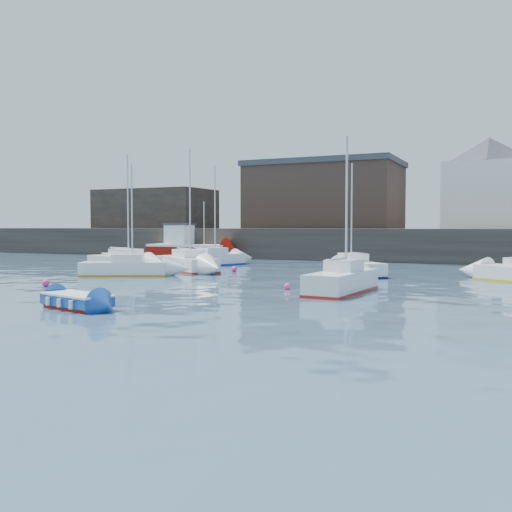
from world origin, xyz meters
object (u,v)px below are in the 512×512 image
at_px(sailboat_c, 342,281).
at_px(sailboat_e, 124,262).
at_px(fishing_boat, 188,247).
at_px(sailboat_f, 355,267).
at_px(sailboat_a, 125,268).
at_px(sailboat_b, 187,263).
at_px(blue_dinghy, 77,300).
at_px(buoy_far, 234,272).
at_px(buoy_near, 46,287).
at_px(buoy_mid, 287,290).
at_px(sailboat_h, 210,259).

distance_m(sailboat_c, sailboat_e, 20.92).
distance_m(fishing_boat, sailboat_f, 24.40).
height_order(sailboat_a, sailboat_c, sailboat_c).
height_order(sailboat_b, sailboat_e, sailboat_b).
distance_m(blue_dinghy, sailboat_a, 15.00).
height_order(blue_dinghy, sailboat_b, sailboat_b).
xyz_separation_m(sailboat_e, buoy_far, (8.75, 1.22, -0.56)).
bearing_deg(sailboat_e, buoy_near, -70.82).
relative_size(blue_dinghy, buoy_mid, 10.06).
bearing_deg(buoy_far, buoy_mid, -49.61).
bearing_deg(sailboat_a, buoy_near, -87.06).
bearing_deg(buoy_near, sailboat_f, 46.67).
relative_size(sailboat_h, buoy_far, 20.05).
relative_size(sailboat_h, buoy_near, 19.71).
xyz_separation_m(sailboat_f, buoy_mid, (-0.86, -9.80, -0.52)).
relative_size(buoy_near, buoy_far, 1.02).
height_order(sailboat_a, sailboat_b, sailboat_b).
xyz_separation_m(fishing_boat, buoy_near, (7.64, -26.71, -1.10)).
height_order(sailboat_a, buoy_near, sailboat_a).
xyz_separation_m(sailboat_f, sailboat_h, (-13.28, 4.07, 0.01)).
bearing_deg(sailboat_c, sailboat_f, 101.79).
distance_m(sailboat_b, sailboat_c, 16.40).
relative_size(sailboat_b, sailboat_e, 1.02).
bearing_deg(sailboat_f, fishing_boat, 148.39).
bearing_deg(buoy_far, sailboat_b, -168.06).
xyz_separation_m(sailboat_h, buoy_mid, (12.42, -13.87, -0.53)).
height_order(fishing_boat, sailboat_h, sailboat_h).
distance_m(sailboat_e, buoy_mid, 18.19).
bearing_deg(sailboat_a, sailboat_b, 73.94).
relative_size(blue_dinghy, sailboat_f, 0.46).
distance_m(sailboat_e, sailboat_f, 17.40).
distance_m(blue_dinghy, sailboat_c, 12.47).
xyz_separation_m(sailboat_a, buoy_mid, (12.65, -3.06, -0.51)).
bearing_deg(sailboat_e, buoy_far, 7.93).
bearing_deg(sailboat_c, buoy_far, 139.22).
bearing_deg(blue_dinghy, sailboat_a, 120.96).
height_order(sailboat_a, buoy_mid, sailboat_a).
height_order(sailboat_b, buoy_far, sailboat_b).
distance_m(sailboat_a, sailboat_c, 15.90).
xyz_separation_m(sailboat_b, sailboat_e, (-5.28, -0.49, -0.01)).
xyz_separation_m(sailboat_f, buoy_far, (-8.53, -0.78, -0.52)).
bearing_deg(fishing_boat, buoy_far, -47.94).
height_order(sailboat_e, sailboat_h, sailboat_e).
relative_size(sailboat_f, buoy_mid, 21.76).
distance_m(sailboat_c, buoy_near, 15.74).
bearing_deg(sailboat_e, buoy_mid, -25.41).
bearing_deg(sailboat_f, sailboat_a, -153.49).
bearing_deg(sailboat_f, buoy_near, -133.33).
height_order(blue_dinghy, sailboat_e, sailboat_e).
relative_size(sailboat_h, buoy_mid, 24.02).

